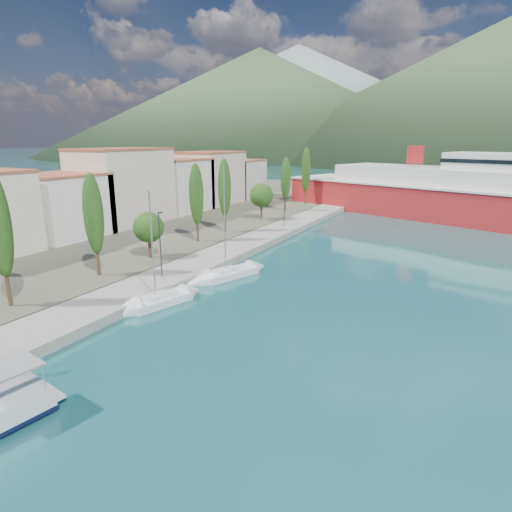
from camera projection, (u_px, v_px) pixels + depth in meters
The scene contains 9 objects.
ground at pixel (422, 185), 128.00m from camera, with size 1400.00×1400.00×0.00m, color #195455.
quay at pixel (237, 249), 51.85m from camera, with size 5.00×88.00×0.80m, color gray.
land_strip at pixel (84, 213), 77.59m from camera, with size 70.00×148.00×0.70m, color #565644.
town_buildings at pixel (150, 188), 70.20m from camera, with size 9.20×69.20×11.30m.
tree_row at pixel (222, 195), 58.14m from camera, with size 3.79×63.40×11.16m.
lamp_posts at pixel (181, 236), 41.72m from camera, with size 0.15×46.80×6.06m.
sailboat_near at pixel (141, 307), 34.06m from camera, with size 4.06×7.45×10.26m.
sailboat_mid at pixel (213, 278), 41.05m from camera, with size 4.84×8.50×11.88m.
ferry at pixel (464, 197), 71.62m from camera, with size 65.88×33.60×12.89m.
Camera 1 is at (16.63, -17.31, 13.13)m, focal length 30.00 mm.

